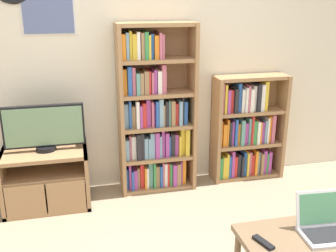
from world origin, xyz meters
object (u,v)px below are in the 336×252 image
object	(u,v)px
tv_stand	(47,178)
bookshelf_short	(245,130)
laptop	(325,224)
coffee_table	(314,244)
remote_near_laptop	(263,242)
bookshelf_tall	(154,116)
television	(44,128)

from	to	relation	value
tv_stand	bookshelf_short	size ratio (longest dim) A/B	0.69
tv_stand	laptop	distance (m)	2.43
coffee_table	laptop	distance (m)	0.14
coffee_table	remote_near_laptop	size ratio (longest dim) A/B	5.65
laptop	bookshelf_tall	bearing A→B (deg)	118.93
bookshelf_tall	laptop	xyz separation A→B (m)	(0.79, -1.72, -0.28)
tv_stand	coffee_table	bearing A→B (deg)	-42.49
tv_stand	bookshelf_tall	world-z (taller)	bookshelf_tall
tv_stand	bookshelf_tall	size ratio (longest dim) A/B	0.46
coffee_table	laptop	world-z (taller)	laptop
bookshelf_tall	remote_near_laptop	size ratio (longest dim) A/B	10.05
bookshelf_tall	tv_stand	bearing A→B (deg)	-172.51
tv_stand	laptop	bearing A→B (deg)	-40.57
bookshelf_tall	laptop	distance (m)	1.91
bookshelf_short	laptop	xyz separation A→B (m)	(-0.21, -1.74, -0.05)
laptop	remote_near_laptop	size ratio (longest dim) A/B	2.15
tv_stand	coffee_table	distance (m)	2.39
television	coffee_table	world-z (taller)	television
bookshelf_tall	bookshelf_short	size ratio (longest dim) A/B	1.49
television	coffee_table	xyz separation A→B (m)	(1.73, -1.61, -0.39)
bookshelf_short	remote_near_laptop	bearing A→B (deg)	-110.23
tv_stand	television	xyz separation A→B (m)	(0.02, 0.00, 0.49)
remote_near_laptop	coffee_table	bearing A→B (deg)	-19.67
tv_stand	laptop	size ratio (longest dim) A/B	2.17
remote_near_laptop	bookshelf_short	bearing A→B (deg)	52.00
coffee_table	remote_near_laptop	distance (m)	0.36
bookshelf_tall	coffee_table	world-z (taller)	bookshelf_tall
laptop	remote_near_laptop	bearing A→B (deg)	-172.81
coffee_table	laptop	bearing A→B (deg)	21.99
bookshelf_tall	laptop	world-z (taller)	bookshelf_tall
bookshelf_short	coffee_table	xyz separation A→B (m)	(-0.29, -1.77, -0.16)
tv_stand	bookshelf_tall	bearing A→B (deg)	7.49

